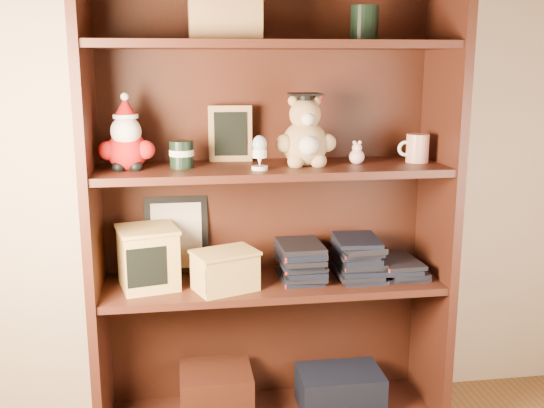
{
  "coord_description": "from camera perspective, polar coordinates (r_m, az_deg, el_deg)",
  "views": [
    {
      "loc": [
        -0.1,
        -0.75,
        1.29
      ],
      "look_at": [
        0.21,
        1.3,
        0.82
      ],
      "focal_mm": 42.0,
      "sensor_mm": 36.0,
      "label": 1
    }
  ],
  "objects": [
    {
      "name": "pink_figurine",
      "position": [
        2.16,
        7.61,
        4.4
      ],
      "size": [
        0.05,
        0.05,
        0.08
      ],
      "color": "beige",
      "rests_on": "shelf_upper"
    },
    {
      "name": "teachers_tin",
      "position": [
        2.07,
        -8.11,
        4.45
      ],
      "size": [
        0.08,
        0.08,
        0.09
      ],
      "color": "black",
      "rests_on": "shelf_upper"
    },
    {
      "name": "treats_box",
      "position": [
        2.15,
        -11.05,
        -4.69
      ],
      "size": [
        0.22,
        0.22,
        0.2
      ],
      "color": "#D8AF58",
      "rests_on": "shelf_lower"
    },
    {
      "name": "chalkboard_plaque",
      "position": [
        2.19,
        -3.76,
        6.23
      ],
      "size": [
        0.15,
        0.08,
        0.19
      ],
      "color": "#9E7547",
      "rests_on": "shelf_upper"
    },
    {
      "name": "pencils_box",
      "position": [
        2.1,
        -4.22,
        -5.93
      ],
      "size": [
        0.24,
        0.21,
        0.13
      ],
      "color": "#D8AF58",
      "rests_on": "shelf_lower"
    },
    {
      "name": "shelf_lower",
      "position": [
        2.21,
        -0.0,
        -7.18
      ],
      "size": [
        1.14,
        0.33,
        0.02
      ],
      "color": "#3E1B11",
      "rests_on": "ground"
    },
    {
      "name": "egg_cup",
      "position": [
        2.01,
        -1.12,
        4.74
      ],
      "size": [
        0.05,
        0.05,
        0.11
      ],
      "color": "white",
      "rests_on": "shelf_upper"
    },
    {
      "name": "shelf_upper",
      "position": [
        2.1,
        -0.0,
        3.12
      ],
      "size": [
        1.14,
        0.33,
        0.02
      ],
      "color": "#3E1B11",
      "rests_on": "ground"
    },
    {
      "name": "santa_plush",
      "position": [
        2.07,
        -12.9,
        5.52
      ],
      "size": [
        0.18,
        0.13,
        0.25
      ],
      "color": "#A50F0F",
      "rests_on": "shelf_upper"
    },
    {
      "name": "teacher_mug",
      "position": [
        2.22,
        12.85,
        4.9
      ],
      "size": [
        0.11,
        0.08,
        0.1
      ],
      "color": "silver",
      "rests_on": "shelf_upper"
    },
    {
      "name": "book_stack_right",
      "position": [
        2.3,
        11.23,
        -5.44
      ],
      "size": [
        0.14,
        0.2,
        0.06
      ],
      "color": "black",
      "rests_on": "shelf_lower"
    },
    {
      "name": "certificate_frame",
      "position": [
        2.27,
        -8.54,
        -2.77
      ],
      "size": [
        0.22,
        0.06,
        0.27
      ],
      "color": "black",
      "rests_on": "shelf_lower"
    },
    {
      "name": "bookcase",
      "position": [
        2.18,
        -0.26,
        -0.77
      ],
      "size": [
        1.2,
        0.35,
        1.6
      ],
      "color": "#3E1B11",
      "rests_on": "ground"
    },
    {
      "name": "grad_teddy_bear",
      "position": [
        2.1,
        2.99,
        5.98
      ],
      "size": [
        0.2,
        0.17,
        0.24
      ],
      "color": "tan",
      "rests_on": "shelf_upper"
    },
    {
      "name": "book_stack_mid",
      "position": [
        2.24,
        7.63,
        -4.7
      ],
      "size": [
        0.14,
        0.2,
        0.14
      ],
      "color": "black",
      "rests_on": "shelf_lower"
    },
    {
      "name": "book_stack_left",
      "position": [
        2.2,
        2.63,
        -5.16
      ],
      "size": [
        0.14,
        0.2,
        0.13
      ],
      "color": "black",
      "rests_on": "shelf_lower"
    }
  ]
}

